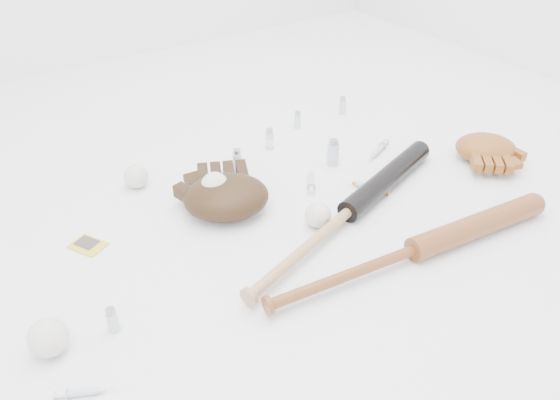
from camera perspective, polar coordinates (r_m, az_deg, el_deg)
bat_dark at (r=1.52m, az=7.23°, el=-1.14°), size 0.88×0.34×0.07m
bat_wood at (r=1.42m, az=13.96°, el=-5.02°), size 0.89×0.16×0.07m
glove_dark at (r=1.54m, az=-5.65°, el=0.39°), size 0.38×0.38×0.10m
glove_tan at (r=1.91m, az=20.72°, el=5.12°), size 0.33×0.33×0.08m
trading_card at (r=1.52m, az=-19.42°, el=-4.50°), size 0.10×0.11×0.00m
pedestal at (r=1.57m, az=-6.67°, el=-0.35°), size 0.08×0.08×0.04m
baseball_on_pedestal at (r=1.53m, az=-6.82°, el=1.49°), size 0.08×0.08×0.08m
baseball_left at (r=1.25m, az=-23.06°, el=-13.09°), size 0.08×0.08×0.08m
baseball_upper at (r=1.70m, az=-14.79°, el=2.41°), size 0.07×0.07×0.07m
baseball_mid at (r=1.49m, az=3.99°, el=-1.55°), size 0.07×0.07×0.07m
syringe_0 at (r=1.18m, az=-19.88°, el=-18.39°), size 0.13×0.08×0.02m
syringe_1 at (r=1.67m, az=9.17°, el=1.40°), size 0.11×0.15×0.02m
syringe_2 at (r=1.68m, az=3.24°, el=2.04°), size 0.12×0.15×0.02m
syringe_3 at (r=1.93m, az=20.39°, el=4.34°), size 0.13×0.11×0.02m
syringe_4 at (r=1.86m, az=10.22°, el=5.10°), size 0.17×0.10×0.02m
vial_0 at (r=1.85m, az=-1.09°, el=6.43°), size 0.03×0.03×0.07m
vial_1 at (r=1.99m, az=1.84°, el=8.39°), size 0.02×0.02×0.06m
vial_2 at (r=1.73m, az=-4.49°, el=4.17°), size 0.03×0.03×0.08m
vial_3 at (r=1.76m, az=5.57°, el=4.97°), size 0.04×0.04×0.09m
vial_4 at (r=1.26m, az=-17.10°, el=-11.85°), size 0.03×0.03×0.06m
vial_5 at (r=2.11m, az=6.54°, el=9.80°), size 0.03×0.03×0.07m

